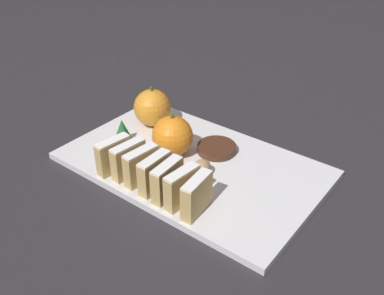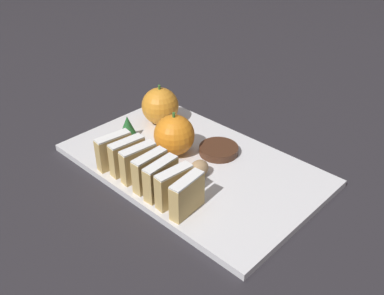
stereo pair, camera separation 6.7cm
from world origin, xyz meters
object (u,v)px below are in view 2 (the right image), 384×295
orange_far (160,106)px  chocolate_cookie (219,150)px  orange_near (174,135)px  walnut (199,168)px

orange_far → chocolate_cookie: orange_far is taller
orange_far → orange_near: bearing=-120.6°
orange_far → walnut: size_ratio=2.38×
walnut → chocolate_cookie: bearing=16.0°
orange_near → orange_far: (0.06, 0.10, 0.00)m
walnut → orange_near: bearing=76.0°
walnut → orange_far: bearing=66.2°
orange_near → walnut: bearing=-104.0°
orange_far → walnut: 0.20m
orange_far → chocolate_cookie: (-0.01, -0.16, -0.03)m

